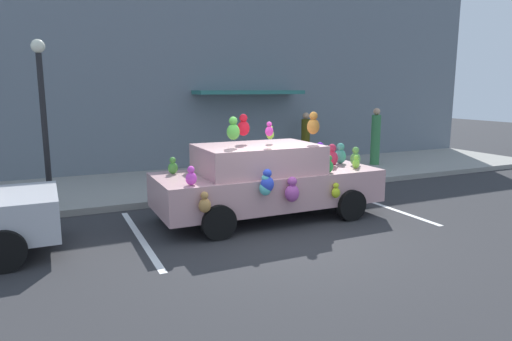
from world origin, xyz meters
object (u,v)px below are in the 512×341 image
(teddy_bear_on_sidewalk, at_px, (251,173))
(street_lamp_post, at_px, (43,105))
(pedestrian_near_shopfront, at_px, (305,139))
(pedestrian_walking_past, at_px, (376,138))
(plush_covered_car, at_px, (266,180))

(teddy_bear_on_sidewalk, distance_m, street_lamp_post, 5.23)
(pedestrian_near_shopfront, distance_m, pedestrian_walking_past, 2.34)
(pedestrian_near_shopfront, relative_size, pedestrian_walking_past, 0.91)
(street_lamp_post, height_order, pedestrian_walking_past, street_lamp_post)
(plush_covered_car, xyz_separation_m, pedestrian_near_shopfront, (4.04, 5.17, 0.15))
(pedestrian_walking_past, bearing_deg, pedestrian_near_shopfront, 142.80)
(pedestrian_walking_past, bearing_deg, plush_covered_car, -147.60)
(pedestrian_walking_past, bearing_deg, street_lamp_post, -171.70)
(teddy_bear_on_sidewalk, relative_size, pedestrian_walking_past, 0.35)
(teddy_bear_on_sidewalk, height_order, pedestrian_near_shopfront, pedestrian_near_shopfront)
(street_lamp_post, xyz_separation_m, pedestrian_walking_past, (10.00, 1.46, -1.28))
(teddy_bear_on_sidewalk, bearing_deg, plush_covered_car, -107.26)
(teddy_bear_on_sidewalk, bearing_deg, pedestrian_near_shopfront, 38.92)
(teddy_bear_on_sidewalk, xyz_separation_m, street_lamp_post, (-4.88, -0.25, 1.87))
(teddy_bear_on_sidewalk, bearing_deg, pedestrian_walking_past, 13.32)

